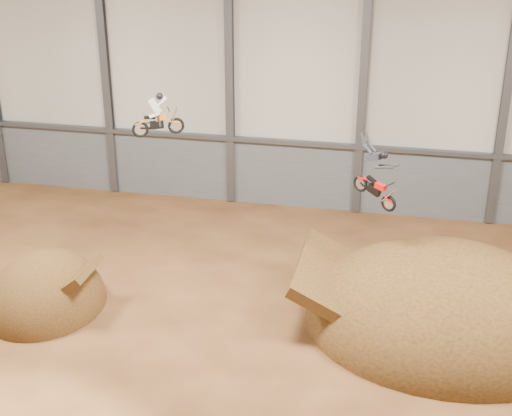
{
  "coord_description": "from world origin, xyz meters",
  "views": [
    {
      "loc": [
        5.49,
        -19.53,
        14.92
      ],
      "look_at": [
        0.37,
        4.0,
        4.49
      ],
      "focal_mm": 50.0,
      "sensor_mm": 36.0,
      "label": 1
    }
  ],
  "objects_px": {
    "takeoff_ramp": "(48,306)",
    "landing_ramp": "(442,325)",
    "fmx_rider_b": "(374,171)",
    "fmx_rider_a": "(158,113)"
  },
  "relations": [
    {
      "from": "takeoff_ramp",
      "to": "fmx_rider_b",
      "type": "height_order",
      "value": "fmx_rider_b"
    },
    {
      "from": "fmx_rider_a",
      "to": "landing_ramp",
      "type": "bearing_deg",
      "value": -32.28
    },
    {
      "from": "takeoff_ramp",
      "to": "landing_ramp",
      "type": "bearing_deg",
      "value": 7.32
    },
    {
      "from": "takeoff_ramp",
      "to": "fmx_rider_b",
      "type": "distance_m",
      "value": 13.91
    },
    {
      "from": "landing_ramp",
      "to": "fmx_rider_b",
      "type": "height_order",
      "value": "fmx_rider_b"
    },
    {
      "from": "fmx_rider_b",
      "to": "fmx_rider_a",
      "type": "bearing_deg",
      "value": -152.46
    },
    {
      "from": "takeoff_ramp",
      "to": "fmx_rider_a",
      "type": "distance_m",
      "value": 8.91
    },
    {
      "from": "takeoff_ramp",
      "to": "landing_ramp",
      "type": "distance_m",
      "value": 15.51
    },
    {
      "from": "landing_ramp",
      "to": "fmx_rider_b",
      "type": "bearing_deg",
      "value": 167.34
    },
    {
      "from": "takeoff_ramp",
      "to": "landing_ramp",
      "type": "xyz_separation_m",
      "value": [
        15.38,
        1.98,
        0.0
      ]
    }
  ]
}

